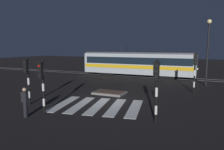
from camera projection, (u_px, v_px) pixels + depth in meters
ground_plane at (108, 100)px, 16.02m from camera, size 120.00×120.00×0.00m
rail_near at (151, 77)px, 27.70m from camera, size 80.00×0.12×0.03m
rail_far at (153, 76)px, 29.00m from camera, size 80.00×0.12×0.03m
crosswalk_zebra at (98, 106)px, 14.48m from camera, size 6.39×5.22×0.02m
traffic_island at (110, 93)px, 18.21m from camera, size 2.62×1.74×0.18m
traffic_light_corner_near_right at (156, 82)px, 10.84m from camera, size 0.36×0.42×3.34m
traffic_light_kerb_mid_left at (42, 79)px, 12.52m from camera, size 0.36×0.42×3.20m
traffic_light_corner_far_right at (195, 67)px, 18.10m from camera, size 0.36×0.42×3.49m
traffic_light_corner_near_left at (27, 74)px, 14.48m from camera, size 0.36×0.42×3.26m
street_lamp_trackside_right at (208, 44)px, 21.38m from camera, size 0.44×1.21×6.60m
tram at (137, 63)px, 28.95m from camera, size 15.27×2.58×4.15m
pedestrian_waiting_at_kerb at (25, 102)px, 12.04m from camera, size 0.36×0.24×1.71m
bollard_island_edge at (156, 92)px, 16.08m from camera, size 0.12×0.12×1.11m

